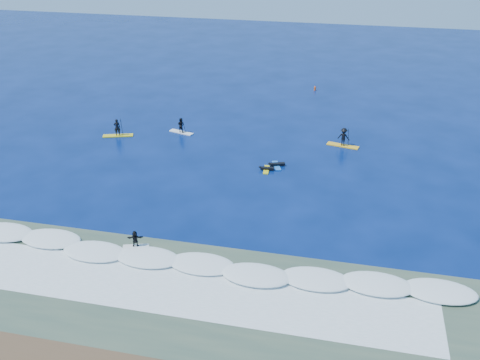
% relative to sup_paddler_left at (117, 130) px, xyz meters
% --- Properties ---
extents(ground, '(160.00, 160.00, 0.00)m').
position_rel_sup_paddler_left_xyz_m(ground, '(14.68, -10.85, -0.72)').
color(ground, '#031647').
rests_on(ground, ground).
extents(shallow_water, '(90.00, 13.00, 0.01)m').
position_rel_sup_paddler_left_xyz_m(shallow_water, '(14.68, -24.85, -0.71)').
color(shallow_water, '#35493B').
rests_on(shallow_water, ground).
extents(breaking_wave, '(40.00, 6.00, 0.30)m').
position_rel_sup_paddler_left_xyz_m(breaking_wave, '(14.68, -20.85, -0.72)').
color(breaking_wave, white).
rests_on(breaking_wave, ground).
extents(whitewater, '(34.00, 5.00, 0.02)m').
position_rel_sup_paddler_left_xyz_m(whitewater, '(14.68, -23.85, -0.72)').
color(whitewater, silver).
rests_on(whitewater, ground).
extents(sup_paddler_left, '(3.37, 1.81, 2.30)m').
position_rel_sup_paddler_left_xyz_m(sup_paddler_left, '(0.00, 0.00, 0.00)').
color(sup_paddler_left, gold).
rests_on(sup_paddler_left, ground).
extents(sup_paddler_center, '(2.94, 1.50, 2.00)m').
position_rel_sup_paddler_left_xyz_m(sup_paddler_center, '(6.49, 2.45, 0.03)').
color(sup_paddler_center, white).
rests_on(sup_paddler_center, ground).
extents(sup_paddler_right, '(3.46, 1.52, 2.36)m').
position_rel_sup_paddler_left_xyz_m(sup_paddler_right, '(24.29, 2.61, 0.20)').
color(sup_paddler_right, gold).
rests_on(sup_paddler_right, ground).
extents(prone_paddler_near, '(1.49, 1.90, 0.39)m').
position_rel_sup_paddler_left_xyz_m(prone_paddler_near, '(17.46, -4.86, -0.59)').
color(prone_paddler_near, yellow).
rests_on(prone_paddler_near, ground).
extents(prone_paddler_far, '(1.63, 2.15, 0.44)m').
position_rel_sup_paddler_left_xyz_m(prone_paddler_far, '(18.26, -3.78, -0.57)').
color(prone_paddler_far, blue).
rests_on(prone_paddler_far, ground).
extents(wave_surfer, '(1.97, 1.07, 1.38)m').
position_rel_sup_paddler_left_xyz_m(wave_surfer, '(10.39, -19.98, 0.07)').
color(wave_surfer, silver).
rests_on(wave_surfer, breaking_wave).
extents(marker_buoy, '(0.29, 0.29, 0.70)m').
position_rel_sup_paddler_left_xyz_m(marker_buoy, '(19.56, 21.19, -0.41)').
color(marker_buoy, '#F15115').
rests_on(marker_buoy, ground).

